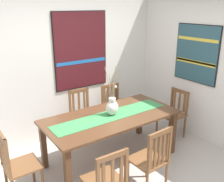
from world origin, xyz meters
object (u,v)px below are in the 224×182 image
(chair_2, at_px, (174,113))
(painting_on_back_wall, at_px, (81,51))
(chair_1, at_px, (83,115))
(centerpiece_vase, at_px, (112,107))
(chair_4, at_px, (151,159))
(painting_on_side_wall, at_px, (196,54))
(dining_table, at_px, (111,121))
(chair_0, at_px, (16,164))
(chair_5, at_px, (106,181))
(chair_3, at_px, (114,106))

(chair_2, relative_size, painting_on_back_wall, 0.64)
(chair_1, bearing_deg, centerpiece_vase, -86.68)
(centerpiece_vase, height_order, chair_4, centerpiece_vase)
(chair_2, bearing_deg, chair_1, 148.18)
(chair_1, relative_size, painting_on_side_wall, 0.91)
(dining_table, relative_size, chair_0, 2.13)
(chair_5, bearing_deg, chair_2, 22.89)
(chair_5, bearing_deg, painting_on_back_wall, 67.54)
(painting_on_back_wall, xyz_separation_m, painting_on_side_wall, (1.59, -1.32, -0.03))
(chair_1, bearing_deg, painting_on_back_wall, 60.48)
(chair_3, height_order, painting_on_back_wall, painting_on_back_wall)
(chair_1, bearing_deg, chair_5, -111.07)
(centerpiece_vase, distance_m, chair_1, 0.96)
(chair_4, distance_m, painting_on_back_wall, 2.37)
(chair_4, distance_m, painting_on_side_wall, 2.19)
(chair_1, distance_m, chair_5, 1.90)
(centerpiece_vase, bearing_deg, chair_0, -178.72)
(chair_0, relative_size, painting_on_back_wall, 0.69)
(chair_0, height_order, chair_5, chair_0)
(dining_table, xyz_separation_m, chair_5, (-0.70, -0.91, -0.20))
(centerpiece_vase, bearing_deg, chair_2, -1.23)
(dining_table, height_order, painting_on_side_wall, painting_on_side_wall)
(chair_1, bearing_deg, chair_2, -31.82)
(chair_4, bearing_deg, chair_0, 148.60)
(painting_on_side_wall, bearing_deg, chair_4, -155.97)
(dining_table, height_order, centerpiece_vase, centerpiece_vase)
(chair_3, bearing_deg, chair_1, -177.65)
(chair_3, height_order, painting_on_side_wall, painting_on_side_wall)
(chair_0, height_order, chair_2, chair_0)
(chair_3, bearing_deg, chair_0, -156.85)
(chair_1, distance_m, chair_4, 1.77)
(dining_table, xyz_separation_m, chair_0, (-1.45, -0.02, -0.17))
(chair_0, bearing_deg, chair_1, 31.83)
(chair_1, relative_size, chair_5, 1.02)
(centerpiece_vase, height_order, chair_5, centerpiece_vase)
(chair_1, relative_size, painting_on_back_wall, 0.66)
(chair_2, height_order, chair_5, chair_5)
(chair_0, bearing_deg, dining_table, 0.74)
(chair_5, height_order, painting_on_side_wall, painting_on_side_wall)
(chair_3, bearing_deg, dining_table, -127.69)
(chair_0, xyz_separation_m, chair_4, (1.45, -0.88, -0.00))
(chair_4, height_order, painting_on_back_wall, painting_on_back_wall)
(chair_2, xyz_separation_m, painting_on_back_wall, (-1.24, 1.21, 1.11))
(chair_1, xyz_separation_m, chair_5, (-0.68, -1.77, -0.00))
(chair_5, relative_size, painting_on_back_wall, 0.65)
(chair_3, relative_size, painting_on_side_wall, 0.87)
(chair_2, distance_m, chair_5, 2.29)
(chair_0, height_order, chair_4, chair_0)
(centerpiece_vase, distance_m, chair_0, 1.53)
(centerpiece_vase, bearing_deg, dining_table, -153.56)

